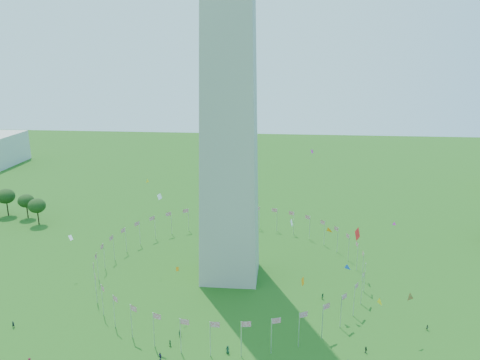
% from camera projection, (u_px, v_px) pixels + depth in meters
% --- Properties ---
extents(flag_ring, '(80.24, 80.24, 9.00)m').
position_uv_depth(flag_ring, '(230.00, 262.00, 143.58)').
color(flag_ring, silver).
rests_on(flag_ring, ground).
extents(kites_aloft, '(104.26, 70.69, 31.97)m').
position_uv_depth(kites_aloft, '(320.00, 256.00, 107.81)').
color(kites_aloft, orange).
rests_on(kites_aloft, ground).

